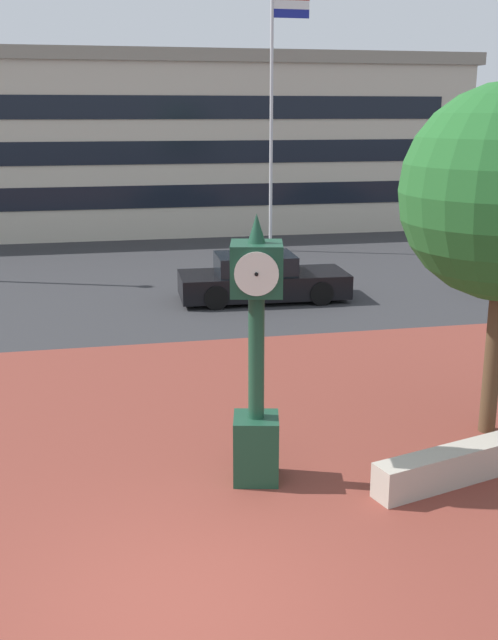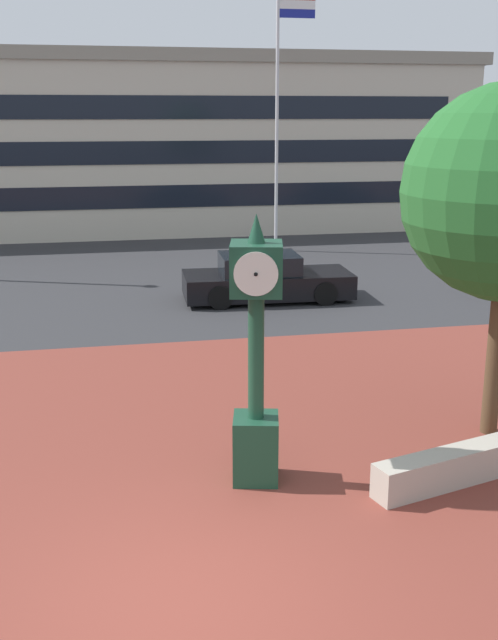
# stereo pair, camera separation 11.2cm
# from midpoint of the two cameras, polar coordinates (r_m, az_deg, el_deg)

# --- Properties ---
(ground_plane) EXTENTS (200.00, 200.00, 0.00)m
(ground_plane) POSITION_cam_midpoint_polar(r_m,az_deg,el_deg) (8.59, -5.56, -20.36)
(ground_plane) COLOR #2D2D30
(plaza_brick_paving) EXTENTS (44.00, 13.36, 0.01)m
(plaza_brick_paving) POSITION_cam_midpoint_polar(r_m,az_deg,el_deg) (10.87, -7.17, -12.16)
(plaza_brick_paving) COLOR brown
(plaza_brick_paving) RESTS_ON ground
(planter_wall) EXTENTS (3.19, 1.26, 0.50)m
(planter_wall) POSITION_cam_midpoint_polar(r_m,az_deg,el_deg) (11.30, 16.12, -10.18)
(planter_wall) COLOR #ADA393
(planter_wall) RESTS_ON ground
(street_clock) EXTENTS (0.81, 0.84, 3.76)m
(street_clock) POSITION_cam_midpoint_polar(r_m,az_deg,el_deg) (10.25, 0.24, -3.15)
(street_clock) COLOR #19422D
(street_clock) RESTS_ON ground
(car_street_near) EXTENTS (4.64, 2.04, 1.28)m
(car_street_near) POSITION_cam_midpoint_polar(r_m,az_deg,el_deg) (20.80, 0.77, 3.07)
(car_street_near) COLOR black
(car_street_near) RESTS_ON ground
(flagpole_primary) EXTENTS (1.40, 0.14, 9.32)m
(flagpole_primary) POSITION_cam_midpoint_polar(r_m,az_deg,el_deg) (28.08, 1.82, 16.05)
(flagpole_primary) COLOR silver
(flagpole_primary) RESTS_ON ground
(civic_building) EXTENTS (31.50, 11.66, 7.43)m
(civic_building) POSITION_cam_midpoint_polar(r_m,az_deg,el_deg) (36.49, -10.92, 13.11)
(civic_building) COLOR beige
(civic_building) RESTS_ON ground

